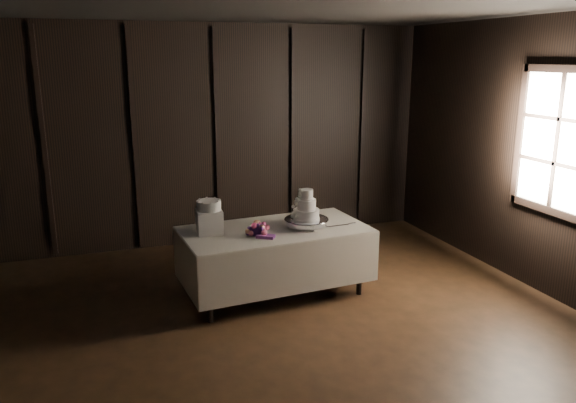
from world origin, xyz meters
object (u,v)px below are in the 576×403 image
(display_table, at_px, (275,259))
(bouquet, at_px, (258,229))
(cake_stand, at_px, (306,223))
(wedding_cake, at_px, (305,208))
(small_cake, at_px, (209,205))
(box_pedestal, at_px, (209,222))

(display_table, bearing_deg, bouquet, -151.74)
(cake_stand, bearing_deg, display_table, 171.93)
(cake_stand, relative_size, wedding_cake, 1.46)
(bouquet, height_order, small_cake, small_cake)
(display_table, distance_m, bouquet, 0.50)
(bouquet, relative_size, box_pedestal, 1.52)
(box_pedestal, height_order, small_cake, small_cake)
(bouquet, distance_m, small_cake, 0.56)
(bouquet, relative_size, small_cake, 1.54)
(cake_stand, xyz_separation_m, wedding_cake, (-0.02, -0.01, 0.18))
(display_table, xyz_separation_m, cake_stand, (0.35, -0.05, 0.39))
(box_pedestal, relative_size, small_cake, 1.02)
(cake_stand, relative_size, box_pedestal, 1.86)
(small_cake, bearing_deg, box_pedestal, 0.00)
(display_table, relative_size, small_cake, 8.06)
(wedding_cake, xyz_separation_m, box_pedestal, (-1.02, 0.14, -0.10))
(cake_stand, xyz_separation_m, box_pedestal, (-1.04, 0.13, 0.08))
(wedding_cake, distance_m, small_cake, 1.03)
(cake_stand, relative_size, bouquet, 1.23)
(wedding_cake, height_order, box_pedestal, wedding_cake)
(bouquet, bearing_deg, display_table, 32.58)
(wedding_cake, relative_size, small_cake, 1.29)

